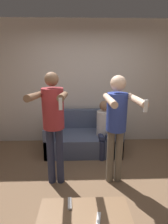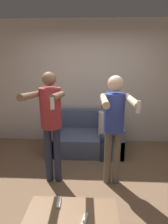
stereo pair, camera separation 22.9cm
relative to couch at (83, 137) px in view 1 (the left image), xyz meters
The scene contains 9 objects.
ground_plane 1.42m from the couch, 84.27° to the right, with size 14.00×14.00×0.00m, color brown.
wall_back 1.19m from the couch, 73.78° to the left, with size 6.40×0.06×2.70m.
couch is the anchor object (origin of this frame).
person_standing_left 1.45m from the couch, 111.68° to the right, with size 0.42×0.77×1.69m.
person_standing_right 1.43m from the couch, 68.34° to the right, with size 0.41×0.77×1.64m.
person_seated 0.56m from the couch, 28.35° to the right, with size 0.29×0.52×1.09m.
coffee_table 2.14m from the couch, 91.17° to the right, with size 0.89×0.47×0.39m.
remote_near 2.20m from the couch, 87.85° to the right, with size 0.06×0.15×0.02m.
remote_far 2.01m from the couch, 95.48° to the right, with size 0.04×0.15×0.02m.
Camera 1 is at (-0.23, -2.09, 1.78)m, focal length 28.00 mm.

